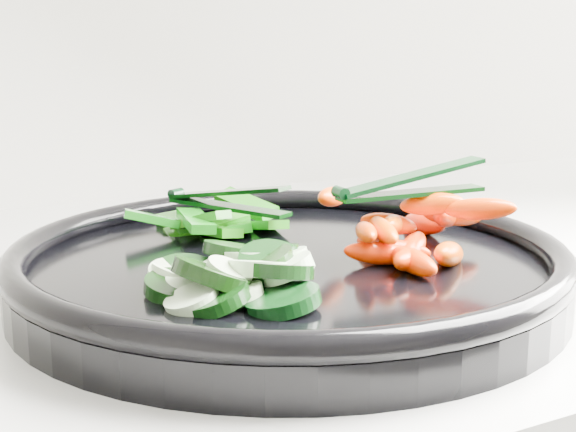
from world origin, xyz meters
name	(u,v)px	position (x,y,z in m)	size (l,w,h in m)	color
veggie_tray	(288,266)	(0.04, 1.61, 0.95)	(0.49, 0.49, 0.04)	black
cucumber_pile	(227,275)	(-0.02, 1.57, 0.96)	(0.11, 0.13, 0.04)	black
carrot_pile	(409,232)	(0.12, 1.58, 0.97)	(0.13, 0.14, 0.05)	#F42000
pepper_pile	(212,222)	(0.03, 1.71, 0.96)	(0.13, 0.10, 0.03)	#116D0A
tong_carrot	(408,185)	(0.12, 1.58, 1.00)	(0.11, 0.02, 0.02)	black
tong_pepper	(224,199)	(0.04, 1.71, 0.98)	(0.06, 0.11, 0.02)	black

